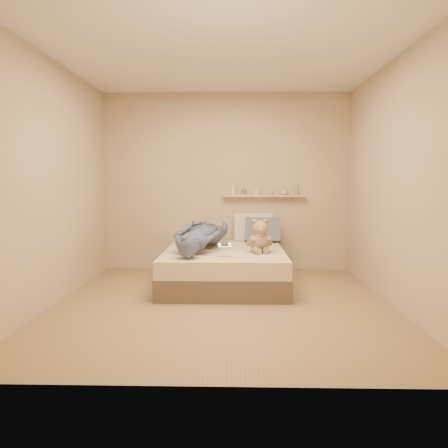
{
  "coord_description": "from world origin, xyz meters",
  "views": [
    {
      "loc": [
        0.13,
        -4.58,
        1.31
      ],
      "look_at": [
        0.0,
        0.65,
        0.8
      ],
      "focal_mm": 35.0,
      "sensor_mm": 36.0,
      "label": 1
    }
  ],
  "objects_px": {
    "person": "(201,235)",
    "pillow_grey": "(263,230)",
    "game_console": "(225,245)",
    "bed": "(225,267)",
    "teddy_bear": "(260,238)",
    "dark_plush": "(197,234)",
    "wall_shelf": "(264,196)",
    "pillow_cream": "(254,227)"
  },
  "relations": [
    {
      "from": "game_console",
      "to": "wall_shelf",
      "type": "height_order",
      "value": "wall_shelf"
    },
    {
      "from": "person",
      "to": "pillow_grey",
      "type": "bearing_deg",
      "value": -128.6
    },
    {
      "from": "bed",
      "to": "game_console",
      "type": "relative_size",
      "value": 11.78
    },
    {
      "from": "teddy_bear",
      "to": "person",
      "type": "xyz_separation_m",
      "value": [
        -0.73,
        0.18,
        0.02
      ]
    },
    {
      "from": "game_console",
      "to": "pillow_cream",
      "type": "xyz_separation_m",
      "value": [
        0.39,
        1.41,
        0.06
      ]
    },
    {
      "from": "dark_plush",
      "to": "pillow_cream",
      "type": "bearing_deg",
      "value": 19.95
    },
    {
      "from": "game_console",
      "to": "wall_shelf",
      "type": "bearing_deg",
      "value": 70.25
    },
    {
      "from": "game_console",
      "to": "pillow_cream",
      "type": "bearing_deg",
      "value": 74.55
    },
    {
      "from": "bed",
      "to": "pillow_grey",
      "type": "bearing_deg",
      "value": 52.37
    },
    {
      "from": "pillow_grey",
      "to": "wall_shelf",
      "type": "bearing_deg",
      "value": 85.28
    },
    {
      "from": "game_console",
      "to": "pillow_grey",
      "type": "bearing_deg",
      "value": 67.88
    },
    {
      "from": "teddy_bear",
      "to": "dark_plush",
      "type": "relative_size",
      "value": 1.35
    },
    {
      "from": "game_console",
      "to": "wall_shelf",
      "type": "relative_size",
      "value": 0.13
    },
    {
      "from": "dark_plush",
      "to": "person",
      "type": "height_order",
      "value": "person"
    },
    {
      "from": "dark_plush",
      "to": "pillow_grey",
      "type": "relative_size",
      "value": 0.62
    },
    {
      "from": "game_console",
      "to": "pillow_grey",
      "type": "height_order",
      "value": "pillow_grey"
    },
    {
      "from": "bed",
      "to": "game_console",
      "type": "xyz_separation_m",
      "value": [
        0.01,
        -0.58,
        0.36
      ]
    },
    {
      "from": "pillow_cream",
      "to": "pillow_grey",
      "type": "xyz_separation_m",
      "value": [
        0.13,
        -0.14,
        -0.03
      ]
    },
    {
      "from": "bed",
      "to": "wall_shelf",
      "type": "height_order",
      "value": "wall_shelf"
    },
    {
      "from": "pillow_grey",
      "to": "dark_plush",
      "type": "bearing_deg",
      "value": -170.74
    },
    {
      "from": "bed",
      "to": "pillow_grey",
      "type": "xyz_separation_m",
      "value": [
        0.53,
        0.69,
        0.4
      ]
    },
    {
      "from": "bed",
      "to": "person",
      "type": "xyz_separation_m",
      "value": [
        -0.3,
        -0.05,
        0.41
      ]
    },
    {
      "from": "game_console",
      "to": "teddy_bear",
      "type": "xyz_separation_m",
      "value": [
        0.42,
        0.35,
        0.04
      ]
    },
    {
      "from": "game_console",
      "to": "wall_shelf",
      "type": "distance_m",
      "value": 1.67
    },
    {
      "from": "game_console",
      "to": "pillow_cream",
      "type": "height_order",
      "value": "pillow_cream"
    },
    {
      "from": "bed",
      "to": "pillow_cream",
      "type": "bearing_deg",
      "value": 63.98
    },
    {
      "from": "game_console",
      "to": "pillow_grey",
      "type": "relative_size",
      "value": 0.32
    },
    {
      "from": "game_console",
      "to": "dark_plush",
      "type": "height_order",
      "value": "dark_plush"
    },
    {
      "from": "dark_plush",
      "to": "pillow_grey",
      "type": "distance_m",
      "value": 0.94
    },
    {
      "from": "dark_plush",
      "to": "wall_shelf",
      "type": "distance_m",
      "value": 1.14
    },
    {
      "from": "game_console",
      "to": "teddy_bear",
      "type": "height_order",
      "value": "teddy_bear"
    },
    {
      "from": "teddy_bear",
      "to": "game_console",
      "type": "bearing_deg",
      "value": -140.52
    },
    {
      "from": "teddy_bear",
      "to": "pillow_grey",
      "type": "distance_m",
      "value": 0.93
    },
    {
      "from": "game_console",
      "to": "person",
      "type": "relative_size",
      "value": 0.1
    },
    {
      "from": "bed",
      "to": "dark_plush",
      "type": "bearing_deg",
      "value": 126.57
    },
    {
      "from": "pillow_grey",
      "to": "wall_shelf",
      "type": "xyz_separation_m",
      "value": [
        0.02,
        0.22,
        0.48
      ]
    },
    {
      "from": "person",
      "to": "wall_shelf",
      "type": "xyz_separation_m",
      "value": [
        0.85,
        0.96,
        0.46
      ]
    },
    {
      "from": "bed",
      "to": "game_console",
      "type": "distance_m",
      "value": 0.69
    },
    {
      "from": "dark_plush",
      "to": "wall_shelf",
      "type": "relative_size",
      "value": 0.26
    },
    {
      "from": "bed",
      "to": "game_console",
      "type": "height_order",
      "value": "game_console"
    },
    {
      "from": "teddy_bear",
      "to": "pillow_grey",
      "type": "bearing_deg",
      "value": 83.96
    },
    {
      "from": "teddy_bear",
      "to": "person",
      "type": "height_order",
      "value": "teddy_bear"
    }
  ]
}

